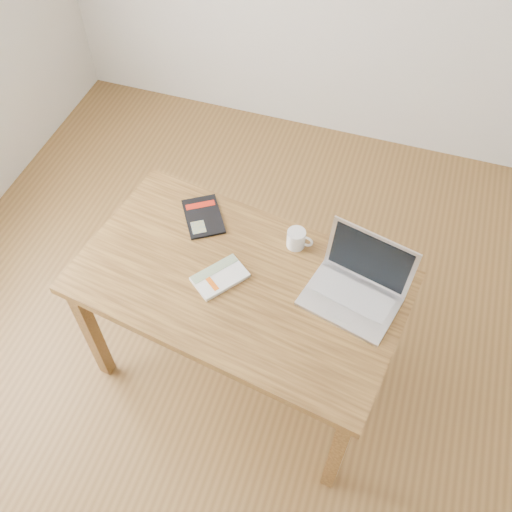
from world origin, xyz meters
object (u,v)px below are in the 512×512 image
(desk, at_px, (240,292))
(black_guidebook, at_px, (203,216))
(white_guidebook, at_px, (220,277))
(coffee_mug, at_px, (297,239))
(laptop, at_px, (357,286))

(desk, distance_m, black_guidebook, 0.38)
(white_guidebook, height_order, coffee_mug, coffee_mug)
(white_guidebook, bearing_deg, coffee_mug, 83.46)
(desk, distance_m, white_guidebook, 0.12)
(black_guidebook, distance_m, coffee_mug, 0.42)
(desk, height_order, coffee_mug, coffee_mug)
(coffee_mug, bearing_deg, laptop, -27.65)
(laptop, bearing_deg, coffee_mug, 164.79)
(desk, height_order, white_guidebook, white_guidebook)
(black_guidebook, relative_size, coffee_mug, 2.44)
(laptop, bearing_deg, white_guidebook, -155.27)
(coffee_mug, bearing_deg, desk, -123.07)
(black_guidebook, bearing_deg, white_guidebook, -90.01)
(black_guidebook, bearing_deg, desk, -78.71)
(white_guidebook, xyz_separation_m, coffee_mug, (0.24, 0.26, 0.03))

